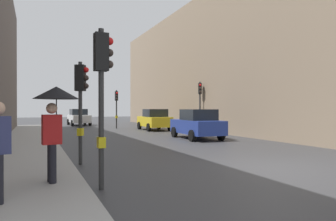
% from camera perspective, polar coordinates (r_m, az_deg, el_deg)
% --- Properties ---
extents(ground_plane, '(120.00, 120.00, 0.00)m').
position_cam_1_polar(ground_plane, '(9.84, 19.15, -10.22)').
color(ground_plane, '#38383A').
extents(sidewalk_kerb, '(2.54, 40.00, 0.16)m').
position_cam_1_polar(sidewalk_kerb, '(13.17, -24.82, -7.19)').
color(sidewalk_kerb, '#A8A5A0').
rests_on(sidewalk_kerb, ground).
extents(building_facade_right, '(12.00, 32.30, 10.89)m').
position_cam_1_polar(building_facade_right, '(30.24, 13.25, 7.27)').
color(building_facade_right, gray).
rests_on(building_facade_right, ground).
extents(traffic_light_near_left, '(0.44, 0.26, 3.58)m').
position_cam_1_polar(traffic_light_near_left, '(6.94, -12.29, 5.88)').
color(traffic_light_near_left, '#2D2D2D').
rests_on(traffic_light_near_left, ground).
extents(traffic_light_near_right, '(0.44, 0.36, 3.31)m').
position_cam_1_polar(traffic_light_near_right, '(10.15, -16.06, 3.06)').
color(traffic_light_near_right, '#2D2D2D').
rests_on(traffic_light_near_right, ground).
extents(traffic_light_far_median, '(0.24, 0.43, 3.46)m').
position_cam_1_polar(traffic_light_far_median, '(27.77, -9.67, 1.57)').
color(traffic_light_far_median, '#2D2D2D').
rests_on(traffic_light_far_median, ground).
extents(traffic_light_mid_street, '(0.33, 0.45, 3.89)m').
position_cam_1_polar(traffic_light_mid_street, '(23.70, 6.05, 2.48)').
color(traffic_light_mid_street, '#2D2D2D').
rests_on(traffic_light_mid_street, ground).
extents(car_blue_van, '(2.25, 4.32, 1.76)m').
position_cam_1_polar(car_blue_van, '(18.14, 5.48, -2.56)').
color(car_blue_van, navy).
rests_on(car_blue_van, ground).
extents(car_yellow_taxi, '(2.18, 4.28, 1.76)m').
position_cam_1_polar(car_yellow_taxi, '(25.40, -2.59, -1.72)').
color(car_yellow_taxi, yellow).
rests_on(car_yellow_taxi, ground).
extents(car_white_compact, '(2.17, 4.28, 1.76)m').
position_cam_1_polar(car_white_compact, '(34.05, -16.45, -1.21)').
color(car_white_compact, silver).
rests_on(car_white_compact, ground).
extents(pedestrian_with_umbrella, '(1.00, 1.00, 2.14)m').
position_cam_1_polar(pedestrian_with_umbrella, '(7.22, -20.52, 0.63)').
color(pedestrian_with_umbrella, black).
rests_on(pedestrian_with_umbrella, sidewalk_kerb).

